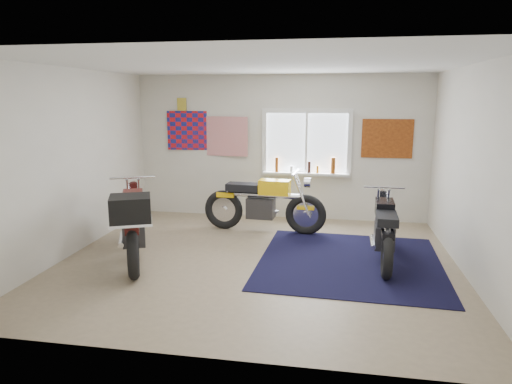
% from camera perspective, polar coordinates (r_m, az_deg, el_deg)
% --- Properties ---
extents(ground, '(5.50, 5.50, 0.00)m').
position_cam_1_polar(ground, '(6.54, 0.20, -8.64)').
color(ground, '#9E896B').
rests_on(ground, ground).
extents(room_shell, '(5.50, 5.50, 5.50)m').
position_cam_1_polar(room_shell, '(6.16, 0.21, 5.81)').
color(room_shell, white).
rests_on(room_shell, ground).
extents(navy_rug, '(2.60, 2.70, 0.01)m').
position_cam_1_polar(navy_rug, '(6.64, 11.62, -8.51)').
color(navy_rug, black).
rests_on(navy_rug, ground).
extents(window_assembly, '(1.66, 0.17, 1.26)m').
position_cam_1_polar(window_assembly, '(8.58, 6.31, 5.58)').
color(window_assembly, white).
rests_on(window_assembly, room_shell).
extents(oil_bottles, '(1.13, 0.09, 0.30)m').
position_cam_1_polar(oil_bottles, '(8.55, 6.84, 3.24)').
color(oil_bottles, brown).
rests_on(oil_bottles, window_assembly).
extents(flag_display, '(1.60, 0.10, 1.17)m').
position_cam_1_polar(flag_display, '(9.01, -9.26, 10.77)').
color(flag_display, red).
rests_on(flag_display, room_shell).
extents(triumph_poster, '(0.90, 0.03, 0.70)m').
position_cam_1_polar(triumph_poster, '(8.61, 16.08, 6.43)').
color(triumph_poster, '#A54C14').
rests_on(triumph_poster, room_shell).
extents(yellow_triumph, '(2.15, 0.64, 1.08)m').
position_cam_1_polar(yellow_triumph, '(7.83, 0.92, -1.58)').
color(yellow_triumph, black).
rests_on(yellow_triumph, ground).
extents(black_chrome_bike, '(0.59, 1.94, 0.99)m').
position_cam_1_polar(black_chrome_bike, '(6.66, 15.72, -4.76)').
color(black_chrome_bike, black).
rests_on(black_chrome_bike, navy_rug).
extents(maroon_tourer, '(1.19, 2.12, 1.12)m').
position_cam_1_polar(maroon_tourer, '(6.52, -15.11, -3.76)').
color(maroon_tourer, black).
rests_on(maroon_tourer, ground).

